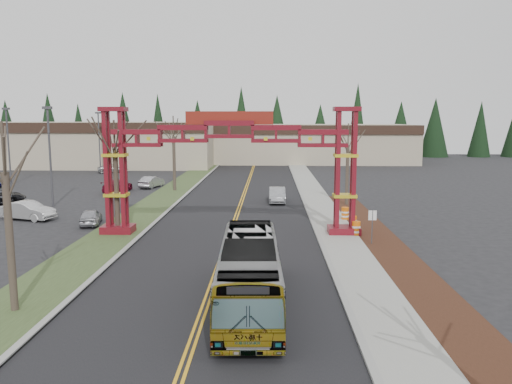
{
  "coord_description": "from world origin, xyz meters",
  "views": [
    {
      "loc": [
        2.81,
        -16.41,
        8.1
      ],
      "look_at": [
        1.94,
        14.14,
        3.6
      ],
      "focal_mm": 35.0,
      "sensor_mm": 36.0,
      "label": 1
    }
  ],
  "objects_px": {
    "bare_tree_right_far": "(348,146)",
    "street_sign": "(372,220)",
    "retail_building_east": "(308,143)",
    "silver_sedan": "(277,195)",
    "bare_tree_median_far": "(174,137)",
    "bare_tree_median_mid": "(115,154)",
    "barrel_mid": "(353,222)",
    "transit_bus": "(249,273)",
    "light_pole_near": "(50,149)",
    "parked_car_near_b": "(28,211)",
    "light_pole_mid": "(8,141)",
    "light_pole_far": "(99,138)",
    "parked_car_far_a": "(152,182)",
    "parked_car_far_b": "(113,169)",
    "gateway_arch": "(230,150)",
    "parked_car_near_a": "(91,217)",
    "bare_tree_median_near": "(5,173)",
    "parked_car_mid_a": "(117,186)",
    "retail_building_west": "(87,143)",
    "barrel_south": "(356,229)",
    "barrel_north": "(345,214)"
  },
  "relations": [
    {
      "from": "parked_car_near_b",
      "to": "light_pole_mid",
      "type": "distance_m",
      "value": 25.02
    },
    {
      "from": "silver_sedan",
      "to": "light_pole_near",
      "type": "xyz_separation_m",
      "value": [
        -20.93,
        -2.9,
        4.6
      ]
    },
    {
      "from": "street_sign",
      "to": "silver_sedan",
      "type": "bearing_deg",
      "value": 109.44
    },
    {
      "from": "barrel_north",
      "to": "light_pole_far",
      "type": "bearing_deg",
      "value": 132.24
    },
    {
      "from": "bare_tree_median_far",
      "to": "light_pole_far",
      "type": "height_order",
      "value": "light_pole_far"
    },
    {
      "from": "parked_car_near_a",
      "to": "bare_tree_median_near",
      "type": "bearing_deg",
      "value": 86.85
    },
    {
      "from": "silver_sedan",
      "to": "parked_car_near_b",
      "type": "xyz_separation_m",
      "value": [
        -20.28,
        -9.06,
        0.02
      ]
    },
    {
      "from": "silver_sedan",
      "to": "street_sign",
      "type": "bearing_deg",
      "value": -70.99
    },
    {
      "from": "retail_building_east",
      "to": "bare_tree_median_far",
      "type": "height_order",
      "value": "bare_tree_median_far"
    },
    {
      "from": "light_pole_far",
      "to": "parked_car_far_b",
      "type": "bearing_deg",
      "value": 14.05
    },
    {
      "from": "parked_car_mid_a",
      "to": "bare_tree_median_far",
      "type": "relative_size",
      "value": 0.59
    },
    {
      "from": "bare_tree_median_mid",
      "to": "barrel_south",
      "type": "bearing_deg",
      "value": -1.92
    },
    {
      "from": "retail_building_west",
      "to": "parked_car_mid_a",
      "type": "bearing_deg",
      "value": -65.0
    },
    {
      "from": "transit_bus",
      "to": "barrel_north",
      "type": "bearing_deg",
      "value": 67.75
    },
    {
      "from": "retail_building_west",
      "to": "barrel_mid",
      "type": "relative_size",
      "value": 47.52
    },
    {
      "from": "bare_tree_median_mid",
      "to": "light_pole_near",
      "type": "relative_size",
      "value": 0.87
    },
    {
      "from": "retail_building_west",
      "to": "bare_tree_median_near",
      "type": "distance_m",
      "value": 71.95
    },
    {
      "from": "parked_car_near_b",
      "to": "barrel_north",
      "type": "relative_size",
      "value": 4.15
    },
    {
      "from": "bare_tree_median_mid",
      "to": "barrel_mid",
      "type": "distance_m",
      "value": 17.88
    },
    {
      "from": "retail_building_west",
      "to": "retail_building_east",
      "type": "distance_m",
      "value": 40.79
    },
    {
      "from": "bare_tree_median_far",
      "to": "barrel_south",
      "type": "height_order",
      "value": "bare_tree_median_far"
    },
    {
      "from": "retail_building_east",
      "to": "bare_tree_median_far",
      "type": "distance_m",
      "value": 44.56
    },
    {
      "from": "bare_tree_right_far",
      "to": "gateway_arch",
      "type": "bearing_deg",
      "value": -129.74
    },
    {
      "from": "retail_building_west",
      "to": "barrel_mid",
      "type": "height_order",
      "value": "retail_building_west"
    },
    {
      "from": "transit_bus",
      "to": "light_pole_near",
      "type": "height_order",
      "value": "light_pole_near"
    },
    {
      "from": "street_sign",
      "to": "bare_tree_median_far",
      "type": "bearing_deg",
      "value": 125.69
    },
    {
      "from": "retail_building_east",
      "to": "light_pole_far",
      "type": "relative_size",
      "value": 4.18
    },
    {
      "from": "gateway_arch",
      "to": "light_pole_near",
      "type": "distance_m",
      "value": 20.49
    },
    {
      "from": "retail_building_east",
      "to": "parked_car_near_b",
      "type": "relative_size",
      "value": 8.29
    },
    {
      "from": "bare_tree_right_far",
      "to": "street_sign",
      "type": "height_order",
      "value": "bare_tree_right_far"
    },
    {
      "from": "transit_bus",
      "to": "parked_car_near_b",
      "type": "bearing_deg",
      "value": 133.86
    },
    {
      "from": "light_pole_mid",
      "to": "light_pole_far",
      "type": "relative_size",
      "value": 1.04
    },
    {
      "from": "parked_car_near_a",
      "to": "barrel_north",
      "type": "height_order",
      "value": "parked_car_near_a"
    },
    {
      "from": "light_pole_mid",
      "to": "street_sign",
      "type": "bearing_deg",
      "value": -36.66
    },
    {
      "from": "light_pole_near",
      "to": "parked_car_mid_a",
      "type": "bearing_deg",
      "value": 70.66
    },
    {
      "from": "light_pole_far",
      "to": "barrel_mid",
      "type": "bearing_deg",
      "value": -49.86
    },
    {
      "from": "silver_sedan",
      "to": "bare_tree_median_far",
      "type": "bearing_deg",
      "value": 146.19
    },
    {
      "from": "parked_car_near_a",
      "to": "bare_tree_median_near",
      "type": "xyz_separation_m",
      "value": [
        3.0,
        -17.41,
        5.27
      ]
    },
    {
      "from": "barrel_south",
      "to": "barrel_north",
      "type": "relative_size",
      "value": 0.99
    },
    {
      "from": "parked_car_mid_a",
      "to": "light_pole_far",
      "type": "bearing_deg",
      "value": -62.06
    },
    {
      "from": "gateway_arch",
      "to": "bare_tree_right_far",
      "type": "distance_m",
      "value": 15.65
    },
    {
      "from": "retail_building_east",
      "to": "bare_tree_right_far",
      "type": "xyz_separation_m",
      "value": [
        0.0,
        -49.92,
        2.12
      ]
    },
    {
      "from": "parked_car_mid_a",
      "to": "bare_tree_median_far",
      "type": "xyz_separation_m",
      "value": [
        6.17,
        1.26,
        5.35
      ]
    },
    {
      "from": "silver_sedan",
      "to": "parked_car_far_b",
      "type": "relative_size",
      "value": 0.99
    },
    {
      "from": "light_pole_far",
      "to": "parked_car_far_a",
      "type": "bearing_deg",
      "value": -54.0
    },
    {
      "from": "bare_tree_median_far",
      "to": "barrel_north",
      "type": "xyz_separation_m",
      "value": [
        16.81,
        -16.36,
        -5.53
      ]
    },
    {
      "from": "transit_bus",
      "to": "parked_car_far_b",
      "type": "distance_m",
      "value": 58.4
    },
    {
      "from": "bare_tree_median_far",
      "to": "light_pole_far",
      "type": "relative_size",
      "value": 0.93
    },
    {
      "from": "bare_tree_median_mid",
      "to": "bare_tree_right_far",
      "type": "xyz_separation_m",
      "value": [
        18.0,
        12.03,
        -0.03
      ]
    },
    {
      "from": "silver_sedan",
      "to": "light_pole_far",
      "type": "relative_size",
      "value": 0.49
    }
  ]
}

